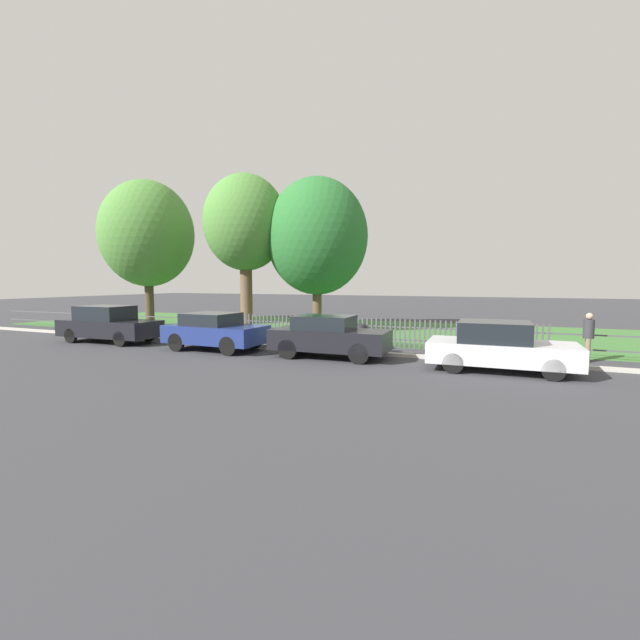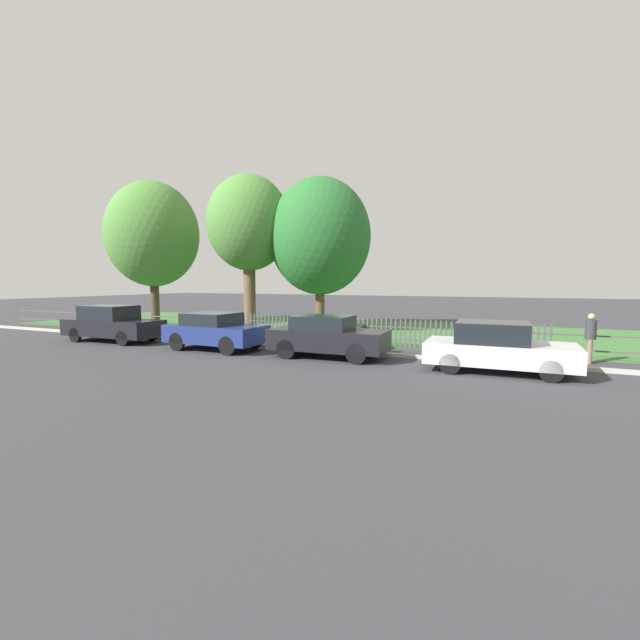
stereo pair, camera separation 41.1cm
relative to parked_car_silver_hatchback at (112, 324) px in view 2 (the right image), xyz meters
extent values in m
plane|color=#38383D|center=(9.32, 1.21, -0.77)|extent=(120.00, 120.00, 0.00)
cube|color=#B2ADA3|center=(9.32, 1.31, -0.71)|extent=(42.54, 0.20, 0.12)
cube|color=#3D7033|center=(9.32, 8.69, -0.76)|extent=(42.54, 10.83, 0.01)
cube|color=#4C4C51|center=(9.32, 3.30, -0.45)|extent=(42.54, 0.03, 0.05)
cube|color=#4C4C51|center=(9.32, 3.30, 0.04)|extent=(42.54, 0.03, 0.05)
cube|color=#4C4C51|center=(1.83, 3.27, -0.20)|extent=(0.06, 0.03, 1.12)
cube|color=#4C4C51|center=(2.02, 3.27, -0.20)|extent=(0.06, 0.03, 1.12)
cube|color=#4C4C51|center=(2.21, 3.27, -0.20)|extent=(0.06, 0.03, 1.12)
cube|color=#4C4C51|center=(2.40, 3.27, -0.20)|extent=(0.06, 0.03, 1.12)
cube|color=#4C4C51|center=(2.59, 3.27, -0.20)|extent=(0.06, 0.03, 1.12)
cube|color=#4C4C51|center=(2.78, 3.27, -0.20)|extent=(0.06, 0.03, 1.12)
cube|color=#4C4C51|center=(2.97, 3.27, -0.20)|extent=(0.06, 0.03, 1.12)
cube|color=#4C4C51|center=(3.16, 3.27, -0.20)|extent=(0.06, 0.03, 1.12)
cube|color=#4C4C51|center=(3.35, 3.27, -0.20)|extent=(0.06, 0.03, 1.12)
cube|color=#4C4C51|center=(3.54, 3.27, -0.20)|extent=(0.06, 0.03, 1.12)
cube|color=#4C4C51|center=(3.73, 3.27, -0.20)|extent=(0.06, 0.03, 1.12)
cube|color=#4C4C51|center=(3.92, 3.27, -0.20)|extent=(0.06, 0.03, 1.12)
cube|color=#4C4C51|center=(4.11, 3.27, -0.20)|extent=(0.06, 0.03, 1.12)
cube|color=#4C4C51|center=(4.30, 3.27, -0.20)|extent=(0.06, 0.03, 1.12)
cube|color=#4C4C51|center=(4.49, 3.27, -0.20)|extent=(0.06, 0.03, 1.12)
cube|color=#4C4C51|center=(4.67, 3.27, -0.20)|extent=(0.06, 0.03, 1.12)
cube|color=#4C4C51|center=(4.86, 3.27, -0.20)|extent=(0.06, 0.03, 1.12)
cube|color=#4C4C51|center=(5.05, 3.27, -0.20)|extent=(0.06, 0.03, 1.12)
cube|color=#4C4C51|center=(5.24, 3.27, -0.20)|extent=(0.06, 0.03, 1.12)
cube|color=#4C4C51|center=(5.43, 3.27, -0.20)|extent=(0.06, 0.03, 1.12)
cube|color=#4C4C51|center=(5.62, 3.27, -0.20)|extent=(0.06, 0.03, 1.12)
cube|color=#4C4C51|center=(5.81, 3.27, -0.20)|extent=(0.06, 0.03, 1.12)
cube|color=#4C4C51|center=(6.00, 3.27, -0.20)|extent=(0.06, 0.03, 1.12)
cube|color=#4C4C51|center=(6.19, 3.27, -0.20)|extent=(0.06, 0.03, 1.12)
cube|color=#4C4C51|center=(6.38, 3.27, -0.20)|extent=(0.06, 0.03, 1.12)
cube|color=#4C4C51|center=(6.57, 3.27, -0.20)|extent=(0.06, 0.03, 1.12)
cube|color=#4C4C51|center=(6.76, 3.27, -0.20)|extent=(0.06, 0.03, 1.12)
cube|color=#4C4C51|center=(6.95, 3.27, -0.20)|extent=(0.06, 0.03, 1.12)
cube|color=#4C4C51|center=(7.14, 3.27, -0.20)|extent=(0.06, 0.03, 1.12)
cube|color=#4C4C51|center=(7.33, 3.27, -0.20)|extent=(0.06, 0.03, 1.12)
cube|color=#4C4C51|center=(7.52, 3.27, -0.20)|extent=(0.06, 0.03, 1.12)
cube|color=#4C4C51|center=(7.71, 3.27, -0.20)|extent=(0.06, 0.03, 1.12)
cube|color=#4C4C51|center=(7.90, 3.27, -0.20)|extent=(0.06, 0.03, 1.12)
cube|color=#4C4C51|center=(8.08, 3.27, -0.20)|extent=(0.06, 0.03, 1.12)
cube|color=#4C4C51|center=(8.27, 3.27, -0.20)|extent=(0.06, 0.03, 1.12)
cube|color=#4C4C51|center=(8.46, 3.27, -0.20)|extent=(0.06, 0.03, 1.12)
cube|color=#4C4C51|center=(8.65, 3.27, -0.20)|extent=(0.06, 0.03, 1.12)
cube|color=#4C4C51|center=(8.84, 3.27, -0.20)|extent=(0.06, 0.03, 1.12)
cube|color=#4C4C51|center=(9.03, 3.27, -0.20)|extent=(0.06, 0.03, 1.12)
cube|color=#4C4C51|center=(9.22, 3.27, -0.20)|extent=(0.06, 0.03, 1.12)
cube|color=#4C4C51|center=(9.41, 3.27, -0.20)|extent=(0.06, 0.03, 1.12)
cube|color=#4C4C51|center=(9.60, 3.27, -0.20)|extent=(0.06, 0.03, 1.12)
cube|color=#4C4C51|center=(9.79, 3.27, -0.20)|extent=(0.06, 0.03, 1.12)
cube|color=#4C4C51|center=(9.98, 3.27, -0.20)|extent=(0.06, 0.03, 1.12)
cube|color=#4C4C51|center=(10.17, 3.27, -0.20)|extent=(0.06, 0.03, 1.12)
cube|color=#4C4C51|center=(10.36, 3.27, -0.20)|extent=(0.06, 0.03, 1.12)
cube|color=#4C4C51|center=(10.55, 3.27, -0.20)|extent=(0.06, 0.03, 1.12)
cube|color=#4C4C51|center=(10.74, 3.27, -0.20)|extent=(0.06, 0.03, 1.12)
cube|color=#4C4C51|center=(10.93, 3.27, -0.20)|extent=(0.06, 0.03, 1.12)
cube|color=#4C4C51|center=(11.12, 3.27, -0.20)|extent=(0.06, 0.03, 1.12)
cube|color=#4C4C51|center=(11.31, 3.27, -0.20)|extent=(0.06, 0.03, 1.12)
cube|color=#4C4C51|center=(11.49, 3.27, -0.20)|extent=(0.06, 0.03, 1.12)
cube|color=#4C4C51|center=(11.68, 3.27, -0.20)|extent=(0.06, 0.03, 1.12)
cube|color=#4C4C51|center=(11.87, 3.27, -0.20)|extent=(0.06, 0.03, 1.12)
cube|color=#4C4C51|center=(12.06, 3.27, -0.20)|extent=(0.06, 0.03, 1.12)
cube|color=#4C4C51|center=(12.25, 3.27, -0.20)|extent=(0.06, 0.03, 1.12)
cube|color=#4C4C51|center=(12.44, 3.27, -0.20)|extent=(0.06, 0.03, 1.12)
cube|color=#4C4C51|center=(12.63, 3.27, -0.20)|extent=(0.06, 0.03, 1.12)
cube|color=#4C4C51|center=(12.82, 3.27, -0.20)|extent=(0.06, 0.03, 1.12)
cube|color=#4C4C51|center=(13.01, 3.27, -0.20)|extent=(0.06, 0.03, 1.12)
cube|color=#4C4C51|center=(13.20, 3.27, -0.20)|extent=(0.06, 0.03, 1.12)
cube|color=#4C4C51|center=(13.39, 3.27, -0.20)|extent=(0.06, 0.03, 1.12)
cube|color=#4C4C51|center=(13.58, 3.27, -0.20)|extent=(0.06, 0.03, 1.12)
cube|color=#4C4C51|center=(13.77, 3.27, -0.20)|extent=(0.06, 0.03, 1.12)
cube|color=#4C4C51|center=(13.96, 3.27, -0.20)|extent=(0.06, 0.03, 1.12)
cube|color=#4C4C51|center=(14.15, 3.27, -0.20)|extent=(0.06, 0.03, 1.12)
cube|color=#4C4C51|center=(14.34, 3.27, -0.20)|extent=(0.06, 0.03, 1.12)
cube|color=#4C4C51|center=(14.53, 3.27, -0.20)|extent=(0.06, 0.03, 1.12)
cube|color=#4C4C51|center=(14.72, 3.27, -0.20)|extent=(0.06, 0.03, 1.12)
cube|color=#4C4C51|center=(14.91, 3.27, -0.20)|extent=(0.06, 0.03, 1.12)
cube|color=#4C4C51|center=(15.09, 3.27, -0.20)|extent=(0.06, 0.03, 1.12)
cube|color=#4C4C51|center=(15.28, 3.27, -0.20)|extent=(0.06, 0.03, 1.12)
cube|color=#4C4C51|center=(15.47, 3.27, -0.20)|extent=(0.06, 0.03, 1.12)
cube|color=#4C4C51|center=(15.66, 3.27, -0.20)|extent=(0.06, 0.03, 1.12)
cube|color=#4C4C51|center=(15.85, 3.27, -0.20)|extent=(0.06, 0.03, 1.12)
cube|color=#4C4C51|center=(16.04, 3.27, -0.20)|extent=(0.06, 0.03, 1.12)
cube|color=#4C4C51|center=(16.23, 3.27, -0.20)|extent=(0.06, 0.03, 1.12)
cube|color=#4C4C51|center=(16.42, 3.27, -0.20)|extent=(0.06, 0.03, 1.12)
cube|color=#4C4C51|center=(16.61, 3.27, -0.20)|extent=(0.06, 0.03, 1.12)
cube|color=#4C4C51|center=(16.80, 3.27, -0.20)|extent=(0.06, 0.03, 1.12)
cube|color=black|center=(0.06, 0.00, -0.16)|extent=(4.41, 1.78, 0.69)
cube|color=black|center=(-0.16, 0.00, 0.48)|extent=(2.14, 1.55, 0.59)
cylinder|color=black|center=(1.39, 0.80, -0.46)|extent=(0.62, 0.16, 0.61)
cylinder|color=black|center=(1.43, -0.73, -0.46)|extent=(0.62, 0.16, 0.61)
cylinder|color=black|center=(-1.32, 0.73, -0.46)|extent=(0.62, 0.16, 0.61)
cylinder|color=black|center=(-1.28, -0.80, -0.46)|extent=(0.62, 0.16, 0.61)
cube|color=navy|center=(5.44, 0.05, -0.15)|extent=(3.75, 1.88, 0.66)
cube|color=black|center=(5.26, 0.05, 0.40)|extent=(1.81, 1.66, 0.45)
cylinder|color=black|center=(6.61, 0.86, -0.43)|extent=(0.68, 0.15, 0.68)
cylinder|color=black|center=(6.58, -0.81, -0.43)|extent=(0.68, 0.15, 0.68)
cylinder|color=black|center=(4.31, 0.90, -0.43)|extent=(0.68, 0.15, 0.68)
cylinder|color=black|center=(4.28, -0.77, -0.43)|extent=(0.68, 0.15, 0.68)
cube|color=black|center=(9.97, 0.22, -0.14)|extent=(3.99, 1.78, 0.68)
cube|color=black|center=(9.77, 0.22, 0.43)|extent=(1.94, 1.54, 0.46)
cylinder|color=black|center=(11.17, 1.02, -0.43)|extent=(0.67, 0.16, 0.66)
cylinder|color=black|center=(11.22, -0.49, -0.43)|extent=(0.67, 0.16, 0.66)
cylinder|color=black|center=(8.73, 0.94, -0.43)|extent=(0.67, 0.16, 0.66)
cylinder|color=black|center=(8.78, -0.57, -0.43)|extent=(0.67, 0.16, 0.66)
cube|color=silver|center=(15.29, 0.13, -0.22)|extent=(4.05, 1.89, 0.60)
cube|color=black|center=(15.09, 0.12, 0.37)|extent=(1.96, 1.67, 0.59)
cylinder|color=black|center=(16.52, 0.99, -0.47)|extent=(0.58, 0.15, 0.58)
cylinder|color=black|center=(16.55, -0.69, -0.47)|extent=(0.58, 0.15, 0.58)
cylinder|color=black|center=(14.03, 0.95, -0.47)|extent=(0.58, 0.15, 0.58)
cylinder|color=black|center=(14.06, -0.74, -0.47)|extent=(0.58, 0.15, 0.58)
cylinder|color=black|center=(10.75, 2.14, -0.46)|extent=(0.61, 0.11, 0.61)
cylinder|color=black|center=(9.45, 2.13, -0.46)|extent=(0.61, 0.11, 0.61)
ellipsoid|color=black|center=(10.10, 2.14, -0.14)|extent=(1.72, 0.59, 0.76)
ellipsoid|color=black|center=(10.51, 2.14, 0.06)|extent=(0.40, 0.72, 0.35)
cylinder|color=#473828|center=(-3.70, 6.08, 1.05)|extent=(0.50, 0.50, 3.64)
ellipsoid|color=#4C8438|center=(-3.70, 6.08, 4.54)|extent=(5.28, 5.28, 6.07)
cylinder|color=brown|center=(2.95, 6.07, 1.35)|extent=(0.63, 0.63, 4.24)
ellipsoid|color=#4C8438|center=(2.95, 6.07, 4.83)|extent=(4.30, 4.30, 4.94)
cylinder|color=brown|center=(6.46, 7.30, 0.85)|extent=(0.47, 0.47, 3.22)
ellipsoid|color=#286B2D|center=(6.46, 7.30, 4.10)|extent=(5.18, 5.18, 5.96)
cylinder|color=#7F6B51|center=(17.86, 2.82, -0.38)|extent=(0.14, 0.14, 0.76)
cylinder|color=#7F6B51|center=(17.84, 2.60, -0.38)|extent=(0.14, 0.14, 0.76)
cylinder|color=#333338|center=(17.85, 2.71, 0.30)|extent=(0.35, 0.35, 0.61)
sphere|color=tan|center=(17.85, 2.71, 0.71)|extent=(0.21, 0.21, 0.21)
camera|label=1|loc=(15.21, -13.06, 1.82)|focal=24.00mm
camera|label=2|loc=(15.59, -12.90, 1.82)|focal=24.00mm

